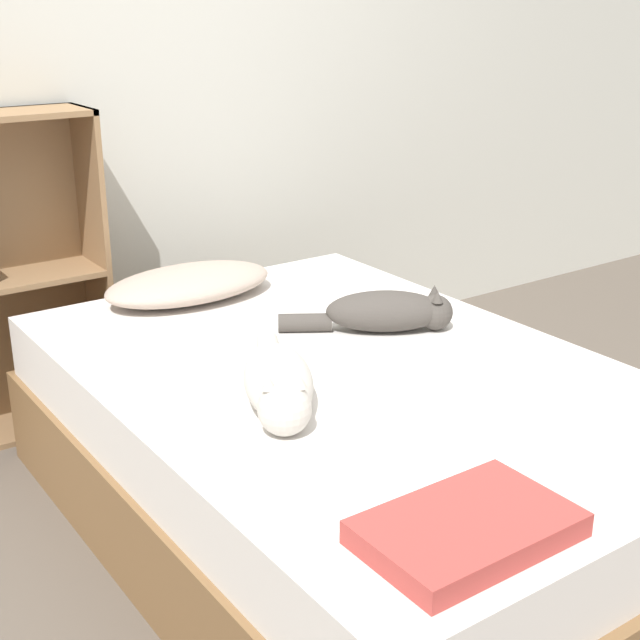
# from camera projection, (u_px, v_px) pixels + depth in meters

# --- Properties ---
(ground_plane) EXTENTS (8.00, 8.00, 0.00)m
(ground_plane) POSITION_uv_depth(u_px,v_px,m) (349.00, 527.00, 2.66)
(ground_plane) COLOR brown
(wall_back) EXTENTS (8.00, 0.06, 2.50)m
(wall_back) POSITION_uv_depth(u_px,v_px,m) (130.00, 65.00, 3.29)
(wall_back) COLOR silver
(wall_back) RESTS_ON ground_plane
(bed) EXTENTS (1.36, 2.01, 0.51)m
(bed) POSITION_uv_depth(u_px,v_px,m) (350.00, 452.00, 2.58)
(bed) COLOR brown
(bed) RESTS_ON ground_plane
(pillow) EXTENTS (0.60, 0.34, 0.11)m
(pillow) POSITION_uv_depth(u_px,v_px,m) (189.00, 284.00, 3.04)
(pillow) COLOR #B29E8E
(pillow) RESTS_ON bed
(cat_light) EXTENTS (0.36, 0.55, 0.15)m
(cat_light) POSITION_uv_depth(u_px,v_px,m) (279.00, 383.00, 2.24)
(cat_light) COLOR beige
(cat_light) RESTS_ON bed
(cat_dark) EXTENTS (0.49, 0.37, 0.14)m
(cat_dark) POSITION_uv_depth(u_px,v_px,m) (388.00, 312.00, 2.75)
(cat_dark) COLOR #47423D
(cat_dark) RESTS_ON bed
(blanket_fold) EXTENTS (0.41, 0.26, 0.05)m
(blanket_fold) POSITION_uv_depth(u_px,v_px,m) (467.00, 529.00, 1.70)
(blanket_fold) COLOR #B2423D
(blanket_fold) RESTS_ON bed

